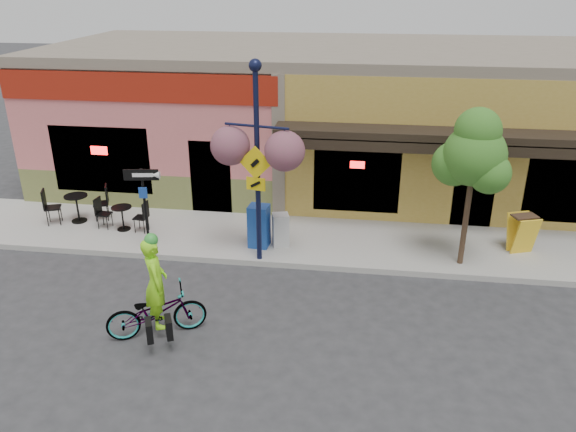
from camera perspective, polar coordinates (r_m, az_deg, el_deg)
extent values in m
plane|color=#2D2D30|center=(13.33, 1.13, -6.46)|extent=(90.00, 90.00, 0.00)
cube|color=#9E9B93|center=(15.06, 2.04, -2.45)|extent=(24.00, 3.00, 0.15)
cube|color=#A8A59E|center=(13.77, 1.40, -5.06)|extent=(24.00, 0.12, 0.15)
imported|color=maroon|center=(11.50, -13.23, -9.47)|extent=(2.06, 1.44, 1.03)
imported|color=#95FC1A|center=(11.27, -13.18, -7.71)|extent=(0.69, 0.80, 1.86)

